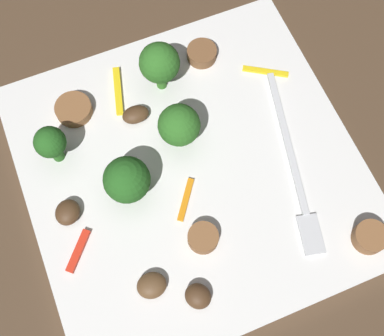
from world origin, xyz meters
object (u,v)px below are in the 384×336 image
(sausage_slice_3, at_px, (74,109))
(mushroom_2, at_px, (67,211))
(broccoli_floret_3, at_px, (127,181))
(pepper_strip_2, at_px, (118,91))
(sausage_slice_0, at_px, (202,53))
(pepper_strip_1, at_px, (265,71))
(fork, at_px, (295,172))
(sausage_slice_1, at_px, (370,237))
(pepper_strip_3, at_px, (186,200))
(sausage_slice_2, at_px, (203,238))
(pepper_strip_0, at_px, (78,251))
(mushroom_1, at_px, (198,296))
(broccoli_floret_0, at_px, (160,63))
(broccoli_floret_2, at_px, (178,126))
(mushroom_0, at_px, (152,285))
(mushroom_3, at_px, (136,115))
(plate, at_px, (192,170))
(broccoli_floret_1, at_px, (51,143))

(sausage_slice_3, height_order, mushroom_2, mushroom_2)
(sausage_slice_3, bearing_deg, broccoli_floret_3, 13.29)
(sausage_slice_3, bearing_deg, pepper_strip_2, 96.17)
(broccoli_floret_3, relative_size, sausage_slice_3, 1.46)
(mushroom_2, distance_m, pepper_strip_2, 0.13)
(sausage_slice_0, distance_m, pepper_strip_1, 0.07)
(fork, relative_size, mushroom_2, 7.52)
(pepper_strip_1, distance_m, pepper_strip_2, 0.15)
(sausage_slice_1, distance_m, pepper_strip_3, 0.16)
(sausage_slice_2, height_order, pepper_strip_0, sausage_slice_2)
(sausage_slice_1, bearing_deg, sausage_slice_3, -137.28)
(sausage_slice_2, bearing_deg, pepper_strip_1, 137.27)
(fork, xyz_separation_m, mushroom_1, (0.07, -0.12, 0.01))
(broccoli_floret_0, relative_size, broccoli_floret_2, 1.13)
(pepper_strip_3, bearing_deg, broccoli_floret_2, 164.52)
(mushroom_0, relative_size, mushroom_2, 1.06)
(pepper_strip_0, bearing_deg, pepper_strip_3, 94.64)
(fork, xyz_separation_m, sausage_slice_1, (0.08, 0.03, 0.01))
(mushroom_3, bearing_deg, sausage_slice_0, 115.12)
(broccoli_floret_3, height_order, mushroom_3, broccoli_floret_3)
(sausage_slice_1, distance_m, mushroom_1, 0.15)
(sausage_slice_1, distance_m, mushroom_3, 0.24)
(plate, bearing_deg, sausage_slice_1, 44.29)
(pepper_strip_3, bearing_deg, mushroom_3, -172.19)
(broccoli_floret_1, distance_m, mushroom_3, 0.08)
(broccoli_floret_2, bearing_deg, mushroom_1, -15.24)
(plate, height_order, fork, fork)
(fork, bearing_deg, mushroom_1, -47.99)
(broccoli_floret_2, height_order, pepper_strip_2, broccoli_floret_2)
(sausage_slice_1, height_order, sausage_slice_3, sausage_slice_1)
(mushroom_3, bearing_deg, pepper_strip_0, -41.04)
(broccoli_floret_2, distance_m, broccoli_floret_3, 0.07)
(broccoli_floret_1, distance_m, sausage_slice_1, 0.29)
(mushroom_2, bearing_deg, sausage_slice_1, 62.68)
(mushroom_0, xyz_separation_m, mushroom_1, (0.02, 0.03, 0.00))
(sausage_slice_0, height_order, sausage_slice_3, sausage_slice_0)
(broccoli_floret_0, height_order, sausage_slice_1, broccoli_floret_0)
(broccoli_floret_0, relative_size, pepper_strip_2, 1.12)
(fork, relative_size, broccoli_floret_3, 3.53)
(fork, bearing_deg, sausage_slice_1, 34.17)
(sausage_slice_0, height_order, sausage_slice_1, sausage_slice_1)
(plate, bearing_deg, pepper_strip_0, -73.76)
(sausage_slice_2, bearing_deg, broccoli_floret_2, 170.99)
(broccoli_floret_2, distance_m, sausage_slice_0, 0.10)
(broccoli_floret_1, height_order, broccoli_floret_3, broccoli_floret_3)
(mushroom_1, bearing_deg, mushroom_3, 177.02)
(mushroom_1, bearing_deg, pepper_strip_1, 140.51)
(pepper_strip_2, bearing_deg, broccoli_floret_1, -59.02)
(pepper_strip_1, bearing_deg, mushroom_0, -49.12)
(plate, xyz_separation_m, sausage_slice_2, (0.06, -0.02, 0.01))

